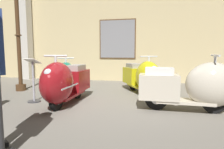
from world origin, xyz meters
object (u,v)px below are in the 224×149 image
scooter_0 (66,76)px  scooter_3 (195,86)px  info_stanchion (34,84)px  scooter_2 (143,77)px  lamppost (18,33)px  scooter_1 (64,83)px

scooter_0 → scooter_3: (3.17, -1.22, 0.04)m
scooter_0 → info_stanchion: (-0.17, -1.24, -0.04)m
info_stanchion → scooter_2: bearing=29.8°
scooter_0 → lamppost: size_ratio=0.53×
scooter_0 → lamppost: bearing=-110.6°
scooter_1 → info_stanchion: scooter_1 is taller
scooter_1 → lamppost: (-1.97, 1.19, 1.16)m
scooter_1 → scooter_0: bearing=-155.3°
scooter_2 → lamppost: 3.67m
scooter_2 → info_stanchion: scooter_2 is taller
scooter_1 → scooter_2: scooter_1 is taller
lamppost → scooter_3: bearing=-13.1°
scooter_3 → info_stanchion: (-3.34, -0.01, -0.08)m
scooter_0 → lamppost: (-1.33, -0.18, 1.20)m
scooter_2 → scooter_1: bearing=-76.4°
scooter_1 → lamppost: lamppost is taller
info_stanchion → scooter_3: bearing=0.2°
lamppost → info_stanchion: size_ratio=3.09×
scooter_1 → scooter_3: (2.53, 0.14, 0.00)m
scooter_0 → scooter_1: (0.64, -1.37, 0.04)m
scooter_0 → scooter_1: 1.51m
scooter_3 → scooter_2: bearing=127.7°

